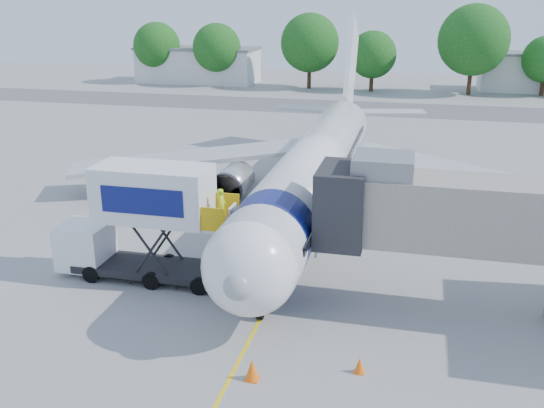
% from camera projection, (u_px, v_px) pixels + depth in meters
% --- Properties ---
extents(ground, '(160.00, 160.00, 0.00)m').
position_uv_depth(ground, '(303.00, 235.00, 33.74)').
color(ground, gray).
rests_on(ground, ground).
extents(guidance_line, '(0.15, 70.00, 0.01)m').
position_uv_depth(guidance_line, '(303.00, 235.00, 33.74)').
color(guidance_line, yellow).
rests_on(guidance_line, ground).
extents(taxiway_strip, '(120.00, 10.00, 0.01)m').
position_uv_depth(taxiway_strip, '(368.00, 108.00, 72.39)').
color(taxiway_strip, '#59595B').
rests_on(taxiway_strip, ground).
extents(aircraft, '(34.17, 37.73, 11.35)m').
position_uv_depth(aircraft, '(317.00, 165.00, 36.58)').
color(aircraft, silver).
rests_on(aircraft, ground).
extents(jet_bridge, '(13.90, 3.20, 6.60)m').
position_uv_depth(jet_bridge, '(469.00, 215.00, 24.13)').
color(jet_bridge, gray).
rests_on(jet_bridge, ground).
extents(catering_hiloader, '(8.50, 2.44, 5.50)m').
position_uv_depth(catering_hiloader, '(142.00, 223.00, 27.79)').
color(catering_hiloader, black).
rests_on(catering_hiloader, ground).
extents(ground_tug, '(4.08, 2.35, 1.57)m').
position_uv_depth(ground_tug, '(191.00, 378.00, 19.73)').
color(ground_tug, silver).
rests_on(ground_tug, ground).
extents(safety_cone_a, '(0.38, 0.38, 0.60)m').
position_uv_depth(safety_cone_a, '(360.00, 365.00, 21.32)').
color(safety_cone_a, '#FF630D').
rests_on(safety_cone_a, ground).
extents(safety_cone_b, '(0.50, 0.50, 0.80)m').
position_uv_depth(safety_cone_b, '(252.00, 370.00, 20.90)').
color(safety_cone_b, '#FF630D').
rests_on(safety_cone_b, ground).
extents(outbuilding_left, '(18.40, 8.40, 5.30)m').
position_uv_depth(outbuilding_left, '(198.00, 65.00, 94.28)').
color(outbuilding_left, silver).
rests_on(outbuilding_left, ground).
extents(outbuilding_right, '(16.40, 7.40, 5.30)m').
position_uv_depth(outbuilding_right, '(539.00, 72.00, 85.07)').
color(outbuilding_right, silver).
rests_on(outbuilding_right, ground).
extents(tree_a, '(7.15, 7.15, 9.11)m').
position_uv_depth(tree_a, '(157.00, 46.00, 92.73)').
color(tree_a, '#382314').
rests_on(tree_a, ground).
extents(tree_b, '(7.13, 7.13, 9.09)m').
position_uv_depth(tree_b, '(217.00, 48.00, 89.56)').
color(tree_b, '#382314').
rests_on(tree_b, ground).
extents(tree_c, '(8.32, 8.32, 10.61)m').
position_uv_depth(tree_c, '(310.00, 43.00, 86.33)').
color(tree_c, '#382314').
rests_on(tree_c, ground).
extents(tree_d, '(6.54, 6.54, 8.33)m').
position_uv_depth(tree_d, '(373.00, 55.00, 83.98)').
color(tree_d, '#382314').
rests_on(tree_d, ground).
extents(tree_e, '(9.34, 9.34, 11.91)m').
position_uv_depth(tree_e, '(474.00, 40.00, 80.12)').
color(tree_e, '#382314').
rests_on(tree_e, ground).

